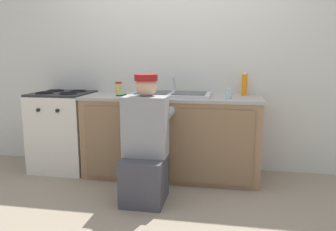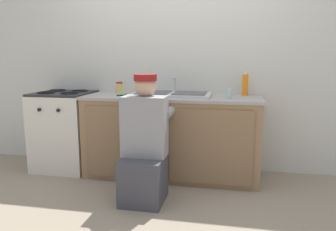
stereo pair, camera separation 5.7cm
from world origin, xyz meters
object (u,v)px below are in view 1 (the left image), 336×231
Objects in this scene: sink_double_basin at (171,94)px; water_glass at (229,93)px; plumber_person at (145,149)px; soap_bottle_orange at (244,85)px; cell_phone at (121,95)px; condiment_jar at (119,88)px; stove_range at (64,131)px.

sink_double_basin is 8.00× the size of water_glass.
soap_bottle_orange is at bearing 44.89° from plumber_person.
sink_double_basin is 0.79m from plumber_person.
soap_bottle_orange is at bearing 14.59° from sink_double_basin.
cell_phone is at bearing 176.45° from water_glass.
water_glass is at bearing -11.67° from condiment_jar.
stove_range is 1.87m from water_glass.
stove_range is 0.80× the size of plumber_person.
sink_double_basin is 0.63m from condiment_jar.
stove_range is (-1.22, -0.00, -0.44)m from sink_double_basin.
condiment_jar is at bearing 122.00° from plumber_person.
water_glass is at bearing -117.27° from soap_bottle_orange.
water_glass is at bearing -3.55° from cell_phone.
plumber_person is 8.63× the size of condiment_jar.
cell_phone is 1.11m from water_glass.
cell_phone is at bearing -63.25° from condiment_jar.
plumber_person is 0.99m from water_glass.
stove_range is at bearing -167.50° from condiment_jar.
cell_phone is at bearing -3.62° from stove_range.
sink_double_basin is 1.30m from stove_range.
stove_range is 8.79× the size of water_glass.
water_glass is at bearing -3.58° from stove_range.
plumber_person reaches higher than condiment_jar.
cell_phone is 1.29m from soap_bottle_orange.
cell_phone is (0.09, -0.18, -0.06)m from condiment_jar.
water_glass is at bearing 38.04° from plumber_person.
sink_double_basin reaches higher than stove_range.
condiment_jar is 1.28× the size of water_glass.
sink_double_basin reaches higher than cell_phone.
condiment_jar is at bearing 116.75° from cell_phone.
sink_double_basin is 0.60m from water_glass.
condiment_jar reaches higher than water_glass.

